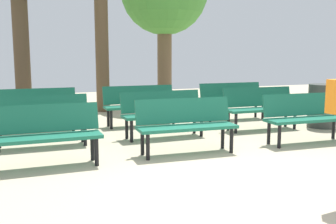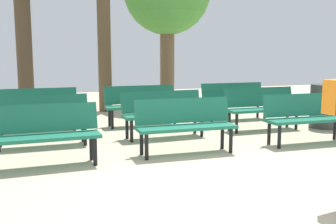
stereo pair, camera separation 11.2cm
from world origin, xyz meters
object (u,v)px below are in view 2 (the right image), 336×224
object	(u,v)px
bench_r1_c2	(262,106)
bench_r2_c1	(141,103)
bench_r0_c0	(42,131)
bench_r0_c1	(185,122)
bench_r2_c0	(38,107)
bench_r0_c2	(307,115)
bench_r1_c0	(42,117)
tree_2	(104,47)
trash_bin	(324,106)
bench_r1_c1	(163,111)
bench_r2_c2	(234,99)

from	to	relation	value
bench_r1_c2	bench_r2_c1	xyz separation A→B (m)	(-2.24, 1.32, 0.00)
bench_r0_c0	bench_r0_c1	size ratio (longest dim) A/B	0.99
bench_r0_c0	bench_r0_c1	distance (m)	2.19
bench_r2_c0	bench_r0_c2	bearing A→B (deg)	-30.68
bench_r1_c0	bench_r2_c0	bearing A→B (deg)	91.89
bench_r0_c2	bench_r0_c1	bearing A→B (deg)	-179.38
bench_r0_c2	bench_r2_c1	world-z (taller)	same
bench_r1_c2	tree_2	xyz separation A→B (m)	(-2.56, 3.74, 1.23)
bench_r1_c0	bench_r2_c1	size ratio (longest dim) A/B	1.00
tree_2	trash_bin	size ratio (longest dim) A/B	3.73
bench_r0_c0	bench_r1_c2	size ratio (longest dim) A/B	0.99
bench_r0_c1	bench_r1_c1	size ratio (longest dim) A/B	1.01
bench_r1_c1	bench_r2_c2	world-z (taller)	same
bench_r0_c0	tree_2	xyz separation A→B (m)	(1.89, 5.04, 1.23)
bench_r1_c0	trash_bin	bearing A→B (deg)	-2.04
bench_r2_c2	tree_2	world-z (taller)	tree_2
bench_r1_c2	bench_r2_c2	distance (m)	1.31
bench_r2_c1	tree_2	size ratio (longest dim) A/B	0.46
bench_r1_c0	bench_r1_c1	bearing A→B (deg)	0.09
bench_r1_c0	bench_r2_c2	distance (m)	4.66
bench_r1_c2	bench_r2_c0	size ratio (longest dim) A/B	1.00
bench_r1_c0	bench_r2_c0	size ratio (longest dim) A/B	1.00
bench_r2_c0	tree_2	xyz separation A→B (m)	(1.86, 2.34, 1.23)
bench_r1_c2	tree_2	bearing A→B (deg)	126.07
bench_r1_c0	bench_r1_c2	size ratio (longest dim) A/B	1.00
bench_r0_c0	bench_r2_c0	bearing A→B (deg)	88.93
bench_r2_c0	bench_r2_c2	world-z (taller)	same
tree_2	bench_r0_c1	bearing A→B (deg)	-86.60
bench_r1_c0	bench_r2_c2	size ratio (longest dim) A/B	1.00
bench_r0_c2	bench_r2_c0	world-z (taller)	same
bench_r2_c0	trash_bin	distance (m)	6.04
bench_r1_c1	bench_r2_c2	distance (m)	2.62
bench_r1_c0	bench_r2_c0	distance (m)	1.37
bench_r2_c2	tree_2	distance (m)	3.80
bench_r0_c0	bench_r1_c2	distance (m)	4.64
bench_r1_c1	tree_2	xyz separation A→B (m)	(-0.38, 3.75, 1.23)
bench_r2_c1	bench_r0_c1	bearing A→B (deg)	-89.48
bench_r1_c1	bench_r1_c2	bearing A→B (deg)	-0.56
bench_r0_c1	bench_r2_c1	size ratio (longest dim) A/B	1.01
bench_r1_c0	bench_r2_c0	xyz separation A→B (m)	(-0.02, 1.37, 0.00)
bench_r2_c1	trash_bin	distance (m)	3.96
bench_r1_c2	tree_2	world-z (taller)	tree_2
bench_r1_c0	bench_r0_c0	bearing A→B (deg)	-91.31
bench_r0_c1	bench_r1_c0	bearing A→B (deg)	150.74
bench_r1_c0	bench_r1_c2	bearing A→B (deg)	0.67
bench_r1_c0	trash_bin	xyz separation A→B (m)	(5.78, -0.31, -0.04)
bench_r0_c0	bench_r2_c0	size ratio (longest dim) A/B	1.00
bench_r2_c0	bench_r2_c2	xyz separation A→B (m)	(4.51, -0.09, 0.00)
tree_2	bench_r0_c0	bearing A→B (deg)	-110.57
bench_r0_c1	trash_bin	bearing A→B (deg)	17.88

